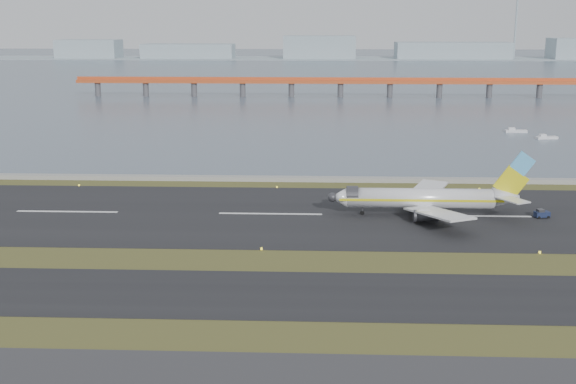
% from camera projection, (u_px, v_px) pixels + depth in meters
% --- Properties ---
extents(ground, '(1000.00, 1000.00, 0.00)m').
position_uv_depth(ground, '(258.00, 265.00, 110.74)').
color(ground, '#334518').
rests_on(ground, ground).
extents(taxiway_strip, '(1000.00, 18.00, 0.10)m').
position_uv_depth(taxiway_strip, '(251.00, 294.00, 99.06)').
color(taxiway_strip, black).
rests_on(taxiway_strip, ground).
extents(runway_strip, '(1000.00, 45.00, 0.10)m').
position_uv_depth(runway_strip, '(270.00, 214.00, 139.88)').
color(runway_strip, black).
rests_on(runway_strip, ground).
extents(seawall, '(1000.00, 2.50, 1.00)m').
position_uv_depth(seawall, '(279.00, 179.00, 168.94)').
color(seawall, gray).
rests_on(seawall, ground).
extents(bay_water, '(1400.00, 800.00, 1.30)m').
position_uv_depth(bay_water, '(307.00, 69.00, 557.83)').
color(bay_water, '#435260').
rests_on(bay_water, ground).
extents(red_pier, '(260.00, 5.00, 10.20)m').
position_uv_depth(red_pier, '(341.00, 82.00, 351.23)').
color(red_pier, '#BD4920').
rests_on(red_pier, ground).
extents(far_shoreline, '(1400.00, 80.00, 60.50)m').
position_uv_depth(far_shoreline, '(323.00, 52.00, 711.38)').
color(far_shoreline, '#90A2AA').
rests_on(far_shoreline, ground).
extents(airliner, '(38.52, 32.89, 12.80)m').
position_uv_depth(airliner, '(428.00, 198.00, 137.99)').
color(airliner, silver).
rests_on(airliner, ground).
extents(pushback_tug, '(2.98, 2.07, 1.75)m').
position_uv_depth(pushback_tug, '(542.00, 214.00, 137.02)').
color(pushback_tug, '#161F3E').
rests_on(pushback_tug, ground).
extents(workboat_near, '(7.06, 3.39, 1.65)m').
position_uv_depth(workboat_near, '(546.00, 137.00, 228.58)').
color(workboat_near, silver).
rests_on(workboat_near, ground).
extents(workboat_far, '(7.18, 2.36, 1.74)m').
position_uv_depth(workboat_far, '(515.00, 131.00, 242.00)').
color(workboat_far, silver).
rests_on(workboat_far, ground).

